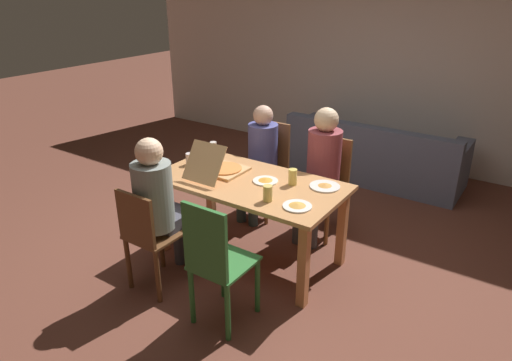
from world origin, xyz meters
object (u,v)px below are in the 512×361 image
person_2 (159,200)px  couch (373,158)px  plate_0 (265,180)px  plate_2 (297,206)px  chair_3 (216,261)px  drinking_glass_0 (268,193)px  chair_1 (326,182)px  chair_2 (149,235)px  chair_0 (268,164)px  pizza_box_0 (221,168)px  drinking_glass_1 (213,149)px  drinking_glass_2 (293,177)px  person_0 (260,153)px  plate_1 (325,186)px  drinking_glass_3 (189,159)px  person_1 (321,163)px  dining_table (250,192)px

person_2 → couch: 3.14m
plate_0 → plate_2: same height
person_2 → chair_3: size_ratio=1.27×
drinking_glass_0 → plate_2: bearing=9.1°
chair_1 → chair_2: (-0.70, -1.70, -0.01)m
chair_0 → pizza_box_0: (0.07, -0.89, 0.27)m
drinking_glass_1 → couch: bearing=66.2°
drinking_glass_2 → couch: bearing=92.0°
chair_1 → couch: size_ratio=0.44×
person_2 → chair_2: bearing=-90.0°
person_2 → drinking_glass_1: size_ratio=8.91×
chair_0 → plate_2: chair_0 is taller
person_0 → couch: bearing=68.3°
chair_2 → pizza_box_0: size_ratio=1.63×
chair_1 → plate_0: 0.86m
plate_1 → drinking_glass_3: drinking_glass_3 is taller
chair_1 → person_2: size_ratio=0.73×
couch → drinking_glass_3: bearing=-111.8°
person_2 → drinking_glass_0: size_ratio=9.84×
person_1 → chair_3: 1.61m
chair_2 → chair_3: size_ratio=0.89×
person_2 → couch: person_2 is taller
person_1 → chair_3: (0.00, -1.59, -0.21)m
dining_table → drinking_glass_1: bearing=154.6°
chair_1 → chair_2: chair_1 is taller
chair_0 → drinking_glass_1: 0.70m
plate_2 → chair_0: bearing=131.4°
person_0 → person_1: person_1 is taller
dining_table → person_2: bearing=-118.7°
chair_0 → plate_1: bearing=-33.5°
pizza_box_0 → drinking_glass_2: (0.65, 0.14, 0.02)m
person_0 → drinking_glass_0: 1.21m
drinking_glass_3 → chair_1: bearing=41.0°
couch → plate_2: bearing=-82.9°
person_1 → plate_2: (0.26, -0.92, 0.01)m
person_2 → drinking_glass_2: (0.72, 0.83, 0.08)m
drinking_glass_2 → couch: (-0.08, 2.21, -0.54)m
person_2 → drinking_glass_1: bearing=104.5°
drinking_glass_3 → couch: 2.58m
chair_0 → plate_1: chair_0 is taller
person_2 → drinking_glass_3: 0.75m
person_0 → plate_0: bearing=-53.1°
chair_1 → chair_3: chair_3 is taller
person_2 → plate_1: person_2 is taller
chair_1 → drinking_glass_3: (-1.00, -0.87, 0.30)m
person_0 → person_1: size_ratio=0.93×
drinking_glass_1 → chair_1: bearing=30.3°
drinking_glass_0 → drinking_glass_1: bearing=150.8°
pizza_box_0 → couch: bearing=76.4°
drinking_glass_3 → couch: (0.94, 2.35, -0.53)m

